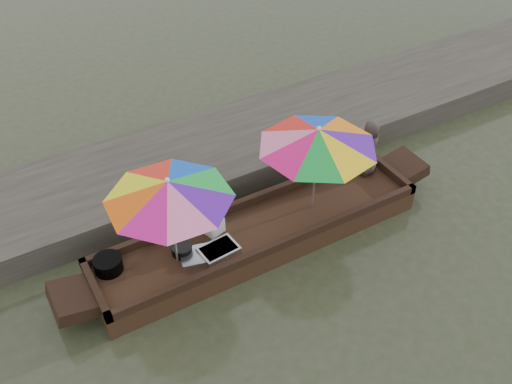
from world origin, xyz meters
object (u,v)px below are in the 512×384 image
boat_hull (259,235)px  umbrella_stern (316,168)px  tray_scallop (200,255)px  supply_bag (214,226)px  cooking_pot (108,264)px  charcoal_grill (182,249)px  umbrella_bow (173,222)px  vendor (369,148)px  tray_crayfish (219,250)px

boat_hull → umbrella_stern: size_ratio=2.90×
tray_scallop → supply_bag: 0.56m
cooking_pot → charcoal_grill: 1.08m
tray_scallop → umbrella_bow: umbrella_bow is taller
boat_hull → tray_scallop: (-1.08, -0.10, 0.21)m
supply_bag → umbrella_stern: (1.67, -0.26, 0.65)m
cooking_pot → umbrella_stern: umbrella_stern is taller
tray_scallop → charcoal_grill: bearing=134.8°
tray_scallop → vendor: (3.41, 0.38, 0.49)m
tray_crayfish → umbrella_stern: size_ratio=0.31×
cooking_pot → umbrella_bow: size_ratio=0.23×
boat_hull → umbrella_bow: size_ratio=3.01×
cooking_pot → supply_bag: bearing=-2.2°
charcoal_grill → umbrella_bow: (-0.12, -0.10, 0.70)m
umbrella_bow → tray_crayfish: bearing=-15.5°
boat_hull → tray_crayfish: tray_crayfish is taller
cooking_pot → vendor: 4.68m
supply_bag → vendor: (2.99, 0.02, 0.39)m
umbrella_bow → umbrella_stern: bearing=0.0°
tray_crayfish → umbrella_stern: bearing=5.2°
supply_bag → umbrella_stern: umbrella_stern is taller
cooking_pot → tray_scallop: size_ratio=0.72×
boat_hull → cooking_pot: cooking_pot is taller
charcoal_grill → cooking_pot: bearing=167.9°
charcoal_grill → vendor: (3.61, 0.18, 0.44)m
umbrella_stern → boat_hull: bearing=180.0°
boat_hull → cooking_pot: 2.37m
tray_crayfish → charcoal_grill: bearing=151.1°
charcoal_grill → umbrella_stern: size_ratio=0.17×
boat_hull → charcoal_grill: 1.30m
cooking_pot → supply_bag: supply_bag is taller
charcoal_grill → umbrella_stern: (2.28, -0.10, 0.70)m
tray_scallop → supply_bag: size_ratio=2.04×
tray_scallop → cooking_pot: bearing=161.3°
umbrella_bow → supply_bag: bearing=19.5°
cooking_pot → tray_scallop: cooking_pot is taller
charcoal_grill → tray_crayfish: bearing=-28.9°
charcoal_grill → supply_bag: bearing=14.7°
boat_hull → umbrella_bow: 1.69m
vendor → umbrella_bow: bearing=-14.8°
tray_crayfish → cooking_pot: bearing=162.3°
umbrella_stern → supply_bag: bearing=171.1°
boat_hull → supply_bag: supply_bag is taller
cooking_pot → tray_crayfish: size_ratio=0.72×
tray_scallop → charcoal_grill: (-0.20, 0.20, 0.04)m
vendor → umbrella_stern: umbrella_stern is taller
cooking_pot → tray_crayfish: cooking_pot is taller
tray_scallop → umbrella_stern: size_ratio=0.31×
charcoal_grill → supply_bag: supply_bag is taller
cooking_pot → umbrella_stern: (3.34, -0.32, 0.67)m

